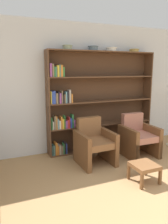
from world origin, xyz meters
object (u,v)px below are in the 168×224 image
Objects in this scene: armchair_cushioned at (138,137)px; bowl_copper at (93,48)px; bowl_sage at (68,47)px; bookshelf at (93,103)px; bowl_terracotta at (112,49)px; armchair_leather at (94,143)px; bowl_cream at (134,50)px; footstool at (144,167)px.

bowl_copper is at bearing -41.76° from armchair_cushioned.
bookshelf is at bearing 2.83° from bowl_sage.
armchair_leather is (-0.72, -0.68, -1.82)m from bowl_terracotta.
bowl_cream reaches higher than armchair_leather.
bowl_copper is 0.96× the size of bowl_cream.
bowl_terracotta reaches higher than footstool.
bowl_terracotta is at bearing 79.63° from footstool.
bowl_sage reaches higher than bowl_terracotta.
armchair_cushioned is at bearing -113.25° from bowl_cream.
bowl_cream is at bearing -1.69° from bookshelf.
armchair_leather is (-0.28, -0.68, -1.83)m from bowl_copper.
bowl_cream is 1.96m from armchair_cushioned.
bookshelf is 10.90× the size of bowl_terracotta.
bookshelf is 2.88× the size of armchair_leather.
bookshelf is 1.23m from bowl_terracotta.
bowl_terracotta is (1.00, 0.00, -0.00)m from bowl_sage.
bowl_terracotta is 0.26× the size of armchair_cushioned.
bowl_sage is at bearing -180.00° from bowl_cream.
bowl_sage is 0.24× the size of armchair_cushioned.
bowl_copper reaches higher than bowl_terracotta.
bowl_sage is 1.00m from bowl_terracotta.
bowl_sage reaches higher than bowl_cream.
armchair_cushioned is 1.16m from footstool.
armchair_leather is at bearing -113.81° from bookshelf.
bookshelf is 11.32× the size of bowl_copper.
bowl_terracotta is 0.58× the size of footstool.
bowl_terracotta is at bearing -138.55° from armchair_leather.
footstool is (0.42, -0.98, -0.14)m from armchair_leather.
bowl_sage is 0.52× the size of footstool.
bowl_copper reaches higher than armchair_cushioned.
bowl_copper is 0.56× the size of footstool.
bowl_cream is (1.59, 0.00, -0.01)m from bowl_sage.
armchair_leather is (-0.31, -0.71, -0.66)m from bookshelf.
bowl_sage is at bearing -69.19° from armchair_leather.
bowl_copper is at bearing 94.73° from footstool.
bookshelf is 1.17m from bowl_copper.
bowl_terracotta reaches higher than armchair_cushioned.
bowl_cream is at bearing 61.84° from footstool.
bowl_copper is 1.97m from armchair_leather.
bowl_cream is at bearing -112.32° from armchair_cushioned.
bowl_sage reaches higher than armchair_cushioned.
bookshelf is at bearing -115.50° from armchair_leather.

